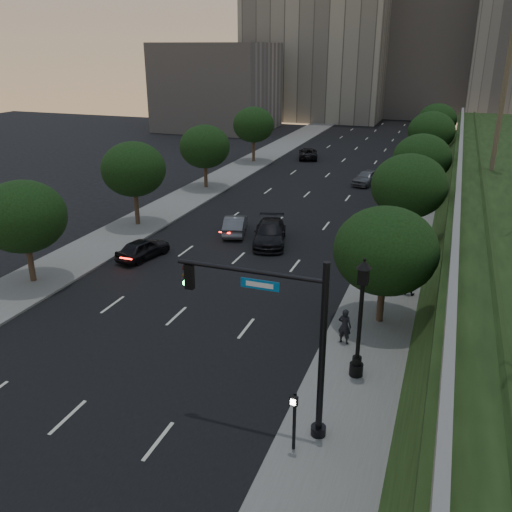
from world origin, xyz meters
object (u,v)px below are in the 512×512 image
at_px(sedan_far_left, 308,153).
at_px(sedan_near_right, 270,233).
at_px(sedan_far_right, 367,177).
at_px(sedan_near_left, 143,248).
at_px(traffic_signal_mast, 292,346).
at_px(pedestrian_b, 408,280).
at_px(pedestrian_c, 395,263).
at_px(pedestrian_a, 345,326).
at_px(sedan_mid_left, 235,225).
at_px(street_lamp, 360,324).

relative_size(sedan_far_left, sedan_near_right, 0.90).
bearing_deg(sedan_far_right, sedan_near_right, -84.59).
distance_m(sedan_near_left, sedan_far_left, 37.67).
xyz_separation_m(traffic_signal_mast, pedestrian_b, (3.00, 13.60, -2.63)).
height_order(sedan_near_right, pedestrian_c, pedestrian_c).
bearing_deg(sedan_far_left, sedan_near_left, 72.26).
height_order(sedan_far_right, pedestrian_c, pedestrian_c).
relative_size(sedan_far_right, pedestrian_a, 2.54).
bearing_deg(sedan_mid_left, pedestrian_a, 113.67).
xyz_separation_m(sedan_mid_left, pedestrian_b, (13.52, -7.01, 0.32)).
bearing_deg(sedan_near_left, street_lamp, 163.32).
xyz_separation_m(sedan_near_left, pedestrian_b, (17.46, -0.05, 0.34)).
bearing_deg(sedan_near_right, traffic_signal_mast, -84.51).
height_order(sedan_near_left, pedestrian_a, pedestrian_a).
height_order(traffic_signal_mast, sedan_far_right, traffic_signal_mast).
bearing_deg(sedan_near_right, pedestrian_b, -44.44).
xyz_separation_m(sedan_near_left, pedestrian_a, (15.12, -6.78, 0.35)).
relative_size(sedan_near_left, sedan_far_right, 0.90).
bearing_deg(pedestrian_b, street_lamp, 86.13).
bearing_deg(sedan_far_right, sedan_mid_left, -94.06).
xyz_separation_m(pedestrian_a, pedestrian_b, (2.34, 6.73, -0.01)).
distance_m(sedan_near_left, sedan_mid_left, 7.99).
distance_m(sedan_far_right, pedestrian_c, 24.62).
height_order(sedan_far_left, sedan_near_right, sedan_near_right).
relative_size(sedan_near_right, pedestrian_a, 3.05).
xyz_separation_m(sedan_far_right, pedestrian_c, (5.52, -23.99, 0.26)).
relative_size(street_lamp, sedan_near_left, 1.37).
bearing_deg(sedan_mid_left, traffic_signal_mast, 101.57).
relative_size(traffic_signal_mast, sedan_near_left, 1.71).
height_order(sedan_far_left, sedan_far_right, sedan_far_right).
bearing_deg(sedan_near_right, pedestrian_a, -72.67).
distance_m(sedan_far_right, pedestrian_a, 33.32).
bearing_deg(pedestrian_a, traffic_signal_mast, 95.46).
height_order(traffic_signal_mast, street_lamp, traffic_signal_mast).
bearing_deg(sedan_far_right, pedestrian_b, -60.26).
distance_m(sedan_near_right, pedestrian_a, 14.83).
bearing_deg(pedestrian_b, pedestrian_c, -62.58).
bearing_deg(street_lamp, sedan_far_right, 98.37).
height_order(street_lamp, sedan_mid_left, street_lamp).
xyz_separation_m(sedan_far_left, pedestrian_a, (13.54, -44.41, 0.36)).
bearing_deg(sedan_far_right, sedan_far_left, 145.27).
height_order(street_lamp, sedan_near_left, street_lamp).
height_order(sedan_mid_left, pedestrian_c, pedestrian_c).
distance_m(pedestrian_a, pedestrian_b, 7.12).
xyz_separation_m(sedan_mid_left, pedestrian_c, (12.51, -4.67, 0.31)).
bearing_deg(sedan_mid_left, sedan_far_left, -101.06).
xyz_separation_m(street_lamp, sedan_near_right, (-9.01, 15.03, -1.84)).
bearing_deg(pedestrian_a, pedestrian_b, -98.23).
bearing_deg(sedan_mid_left, pedestrian_b, 137.13).
relative_size(sedan_near_right, pedestrian_c, 3.10).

